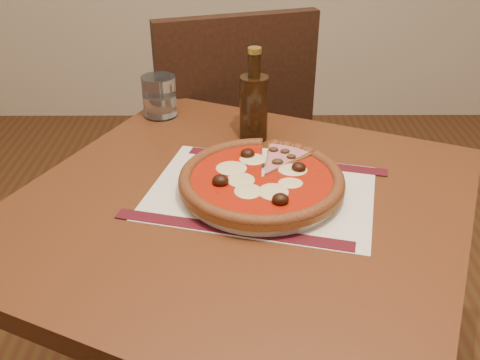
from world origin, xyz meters
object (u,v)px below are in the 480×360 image
at_px(table, 240,243).
at_px(chair_far, 227,139).
at_px(water_glass, 159,96).
at_px(plate, 261,188).
at_px(bottle, 254,105).
at_px(pizza, 261,179).

relative_size(table, chair_far, 1.11).
distance_m(chair_far, water_glass, 0.41).
bearing_deg(plate, water_glass, 122.56).
bearing_deg(table, bottle, 83.05).
distance_m(plate, pizza, 0.02).
height_order(plate, pizza, pizza).
bearing_deg(plate, table, -149.72).
bearing_deg(plate, chair_far, 96.78).
xyz_separation_m(pizza, water_glass, (-0.23, 0.37, 0.02)).
bearing_deg(chair_far, bottle, 81.97).
xyz_separation_m(chair_far, plate, (0.08, -0.65, 0.22)).
bearing_deg(bottle, pizza, -87.99).
bearing_deg(pizza, bottle, 92.01).
bearing_deg(pizza, plate, 62.16).
height_order(table, pizza, pizza).
relative_size(plate, water_glass, 2.89).
height_order(plate, bottle, bottle).
height_order(chair_far, pizza, chair_far).
bearing_deg(bottle, plate, -87.96).
bearing_deg(water_glass, bottle, -30.13).
distance_m(chair_far, bottle, 0.51).
bearing_deg(chair_far, plate, 79.32).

